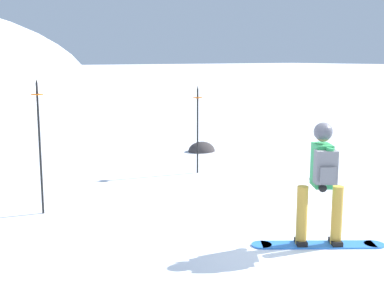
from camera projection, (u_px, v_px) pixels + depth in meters
ground_plane at (312, 247)px, 6.89m from camera, size 300.00×300.00×0.00m
snowboarder_main at (321, 181)px, 6.77m from camera, size 1.58×1.14×1.71m
piste_marker_near at (39, 138)px, 8.17m from camera, size 0.20×0.20×2.24m
piste_marker_far at (198, 124)px, 11.12m from camera, size 0.20×0.20×1.95m
rock_mid at (202, 151)px, 13.87m from camera, size 0.77×0.65×0.54m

